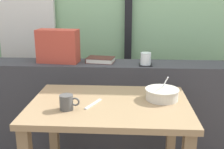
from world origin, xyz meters
TOP-DOWN VIEW (x-y plane):
  - curtain_left_panel at (-0.90, 1.14)m, footprint 0.56×0.06m
  - dark_console_ledge at (0.00, 0.55)m, footprint 2.80×0.29m
  - breakfast_table at (-0.00, -0.05)m, footprint 0.95×0.65m
  - coaster_square at (0.24, 0.49)m, footprint 0.10×0.10m
  - juice_glass at (0.24, 0.49)m, footprint 0.08×0.08m
  - closed_book at (-0.12, 0.57)m, footprint 0.23×0.18m
  - throw_pillow at (-0.45, 0.55)m, footprint 0.33×0.17m
  - soup_bowl at (0.32, 0.02)m, footprint 0.21×0.21m
  - fork_utensil at (-0.09, -0.08)m, footprint 0.08×0.16m
  - ceramic_mug at (-0.23, -0.16)m, footprint 0.11×0.08m

SIDE VIEW (x-z plane):
  - dark_console_ledge at x=0.00m, z-range 0.00..0.79m
  - breakfast_table at x=0.00m, z-range 0.22..0.91m
  - fork_utensil at x=-0.09m, z-range 0.69..0.70m
  - soup_bowl at x=0.32m, z-range 0.65..0.80m
  - ceramic_mug at x=-0.23m, z-range 0.69..0.78m
  - coaster_square at x=0.24m, z-range 0.79..0.79m
  - closed_book at x=-0.12m, z-range 0.79..0.83m
  - juice_glass at x=0.24m, z-range 0.79..0.88m
  - throw_pillow at x=-0.45m, z-range 0.79..1.05m
  - curtain_left_panel at x=-0.90m, z-range 0.00..2.50m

